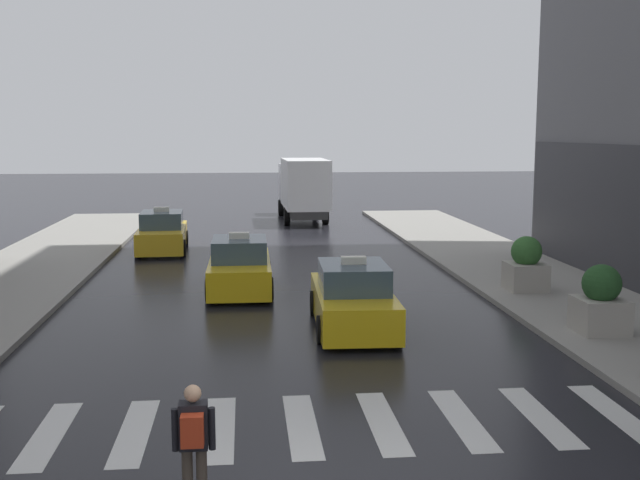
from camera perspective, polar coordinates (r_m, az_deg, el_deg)
crosswalk_markings at (r=12.86m, az=-1.37°, el=-13.71°), size 11.30×2.80×0.01m
taxi_lead at (r=18.58m, az=2.49°, el=-4.49°), size 2.03×4.59×1.80m
taxi_second at (r=22.98m, az=-6.05°, el=-2.07°), size 1.95×4.55×1.80m
taxi_third at (r=31.05m, az=-11.76°, el=0.47°), size 2.06×4.60×1.80m
box_truck at (r=40.59m, az=-1.27°, el=4.02°), size 2.39×7.58×3.35m
pedestrian_with_backpack at (r=9.99m, az=-9.48°, el=-14.45°), size 0.55×0.43×1.65m
planter_near_corner at (r=18.83m, az=20.35°, el=-4.37°), size 1.10×1.10×1.60m
planter_mid_block at (r=23.13m, az=15.22°, el=-1.88°), size 1.10×1.10×1.60m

